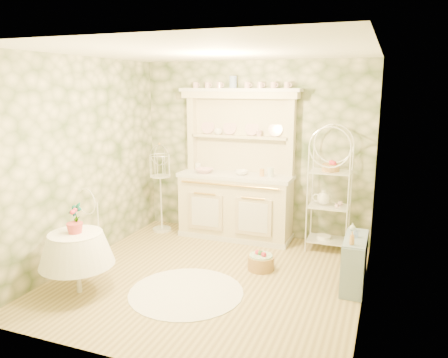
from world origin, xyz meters
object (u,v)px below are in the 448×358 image
(cafe_chair, at_px, (80,240))
(side_shelf, at_px, (354,263))
(kitchen_dresser, at_px, (236,165))
(floor_basket, at_px, (261,262))
(round_table, at_px, (78,266))
(bakers_rack, at_px, (330,187))
(birdcage_stand, at_px, (161,191))

(cafe_chair, bearing_deg, side_shelf, 24.45)
(kitchen_dresser, relative_size, side_shelf, 3.24)
(cafe_chair, height_order, floor_basket, cafe_chair)
(round_table, bearing_deg, kitchen_dresser, 66.46)
(bakers_rack, distance_m, round_table, 3.48)
(cafe_chair, bearing_deg, floor_basket, 32.38)
(side_shelf, relative_size, birdcage_stand, 0.52)
(birdcage_stand, bearing_deg, round_table, -85.46)
(round_table, relative_size, birdcage_stand, 0.48)
(bakers_rack, distance_m, floor_basket, 1.49)
(cafe_chair, height_order, birdcage_stand, birdcage_stand)
(side_shelf, xyz_separation_m, round_table, (-2.93, -1.26, 0.02))
(side_shelf, bearing_deg, floor_basket, 176.06)
(cafe_chair, distance_m, floor_basket, 2.35)
(birdcage_stand, height_order, floor_basket, birdcage_stand)
(kitchen_dresser, height_order, birdcage_stand, kitchen_dresser)
(kitchen_dresser, xyz_separation_m, cafe_chair, (-1.48, -1.83, -0.76))
(floor_basket, bearing_deg, side_shelf, -4.65)
(round_table, xyz_separation_m, cafe_chair, (-0.43, 0.58, 0.06))
(birdcage_stand, bearing_deg, cafe_chair, -98.36)
(bakers_rack, bearing_deg, cafe_chair, -148.59)
(bakers_rack, xyz_separation_m, side_shelf, (0.46, -1.11, -0.63))
(bakers_rack, xyz_separation_m, round_table, (-2.47, -2.37, -0.61))
(kitchen_dresser, xyz_separation_m, bakers_rack, (1.42, -0.04, -0.21))
(round_table, height_order, cafe_chair, cafe_chair)
(kitchen_dresser, bearing_deg, floor_basket, -55.57)
(side_shelf, relative_size, cafe_chair, 0.92)
(birdcage_stand, bearing_deg, side_shelf, -18.03)
(kitchen_dresser, height_order, cafe_chair, kitchen_dresser)
(bakers_rack, bearing_deg, birdcage_stand, -178.20)
(side_shelf, xyz_separation_m, cafe_chair, (-3.36, -0.68, 0.08))
(kitchen_dresser, xyz_separation_m, birdcage_stand, (-1.23, -0.14, -0.47))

